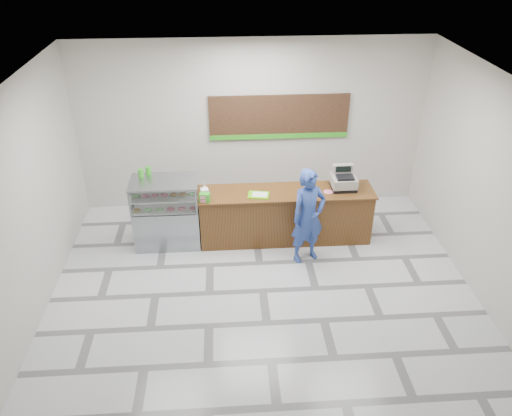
{
  "coord_description": "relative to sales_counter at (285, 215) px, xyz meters",
  "views": [
    {
      "loc": [
        -0.56,
        -6.45,
        5.47
      ],
      "look_at": [
        -0.05,
        0.9,
        1.08
      ],
      "focal_mm": 35.0,
      "sensor_mm": 36.0,
      "label": 1
    }
  ],
  "objects": [
    {
      "name": "card_terminal",
      "position": [
        0.37,
        -0.09,
        0.53
      ],
      "size": [
        0.09,
        0.17,
        0.04
      ],
      "primitive_type": "cube",
      "rotation": [
        0.0,
        0.0,
        0.03
      ],
      "color": "black",
      "rests_on": "sales_counter"
    },
    {
      "name": "back_wall",
      "position": [
        -0.55,
        1.45,
        1.23
      ],
      "size": [
        7.0,
        0.0,
        7.0
      ],
      "primitive_type": "plane",
      "rotation": [
        1.57,
        0.0,
        0.0
      ],
      "color": "beige",
      "rests_on": "floor"
    },
    {
      "name": "green_cup_right",
      "position": [
        -2.51,
        0.28,
        0.89
      ],
      "size": [
        0.1,
        0.1,
        0.16
      ],
      "primitive_type": "cylinder",
      "color": "green",
      "rests_on": "display_case"
    },
    {
      "name": "napkin_box",
      "position": [
        -1.5,
        -0.02,
        0.57
      ],
      "size": [
        0.16,
        0.16,
        0.12
      ],
      "primitive_type": "cube",
      "rotation": [
        0.0,
        0.0,
        0.21
      ],
      "color": "white",
      "rests_on": "sales_counter"
    },
    {
      "name": "ceiling",
      "position": [
        -0.55,
        -1.55,
        2.98
      ],
      "size": [
        7.0,
        7.0,
        0.0
      ],
      "primitive_type": "plane",
      "rotation": [
        3.14,
        0.0,
        0.0
      ],
      "color": "silver",
      "rests_on": "back_wall"
    },
    {
      "name": "donut_decal",
      "position": [
        0.77,
        -0.07,
        0.52
      ],
      "size": [
        0.17,
        0.17,
        0.0
      ],
      "primitive_type": "cylinder",
      "color": "pink",
      "rests_on": "sales_counter"
    },
    {
      "name": "menu_board",
      "position": [
        -0.0,
        1.41,
        1.42
      ],
      "size": [
        2.8,
        0.06,
        0.9
      ],
      "color": "black",
      "rests_on": "back_wall"
    },
    {
      "name": "cash_register",
      "position": [
        1.07,
        0.08,
        0.67
      ],
      "size": [
        0.45,
        0.47,
        0.42
      ],
      "rotation": [
        0.0,
        0.0,
        0.01
      ],
      "color": "black",
      "rests_on": "sales_counter"
    },
    {
      "name": "sales_counter",
      "position": [
        0.0,
        0.0,
        0.0
      ],
      "size": [
        3.26,
        0.76,
        1.03
      ],
      "color": "brown",
      "rests_on": "floor"
    },
    {
      "name": "green_cup_left",
      "position": [
        -2.63,
        0.18,
        0.89
      ],
      "size": [
        0.1,
        0.1,
        0.15
      ],
      "primitive_type": "cylinder",
      "color": "green",
      "rests_on": "display_case"
    },
    {
      "name": "straw_cup",
      "position": [
        -1.5,
        0.09,
        0.57
      ],
      "size": [
        0.07,
        0.07,
        0.11
      ],
      "primitive_type": "cylinder",
      "color": "silver",
      "rests_on": "sales_counter"
    },
    {
      "name": "floor",
      "position": [
        -0.55,
        -1.55,
        -0.52
      ],
      "size": [
        7.0,
        7.0,
        0.0
      ],
      "primitive_type": "plane",
      "color": "silver",
      "rests_on": "ground"
    },
    {
      "name": "serving_tray",
      "position": [
        -0.52,
        -0.12,
        0.52
      ],
      "size": [
        0.42,
        0.33,
        0.02
      ],
      "rotation": [
        0.0,
        0.0,
        -0.17
      ],
      "color": "#5CD006",
      "rests_on": "sales_counter"
    },
    {
      "name": "customer",
      "position": [
        0.31,
        -0.68,
        0.37
      ],
      "size": [
        0.76,
        0.64,
        1.78
      ],
      "primitive_type": "imported",
      "rotation": [
        0.0,
        0.0,
        0.38
      ],
      "color": "#2A4393",
      "rests_on": "floor"
    },
    {
      "name": "promo_box",
      "position": [
        -1.49,
        -0.27,
        0.6
      ],
      "size": [
        0.2,
        0.15,
        0.16
      ],
      "primitive_type": "cube",
      "rotation": [
        0.0,
        0.0,
        -0.17
      ],
      "color": "green",
      "rests_on": "sales_counter"
    },
    {
      "name": "display_case",
      "position": [
        -2.22,
        -0.0,
        0.16
      ],
      "size": [
        1.22,
        0.72,
        1.33
      ],
      "color": "gray",
      "rests_on": "floor"
    }
  ]
}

